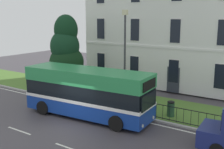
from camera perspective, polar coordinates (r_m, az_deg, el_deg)
name	(u,v)px	position (r m, az deg, el deg)	size (l,w,h in m)	color
ground_plane	(76,124)	(18.27, -7.19, -9.74)	(60.00, 56.00, 0.18)	#433F44
georgian_townhouse	(195,17)	(28.93, 16.28, 10.97)	(19.59, 9.72, 12.70)	white
iron_verge_railing	(135,106)	(19.48, 4.54, -6.31)	(16.04, 0.04, 0.97)	black
evergreen_tree	(67,60)	(26.18, -8.99, 2.78)	(3.84, 3.84, 6.84)	#423328
single_decker_bus	(88,92)	(18.89, -4.89, -3.54)	(8.89, 3.16, 3.20)	navy
street_lamp_post	(125,52)	(20.35, 2.57, 4.44)	(0.36, 0.24, 6.90)	#333338
litter_bin	(171,108)	(19.26, 11.64, -6.64)	(0.49, 0.49, 1.06)	#23472D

